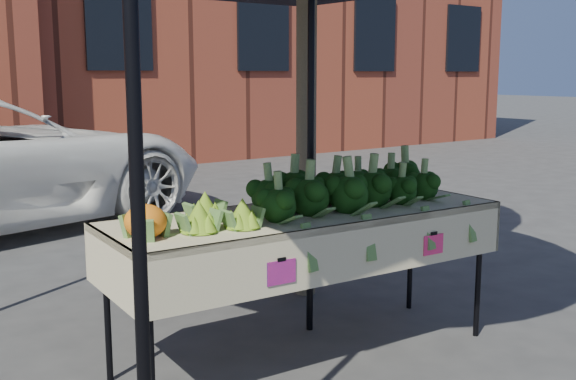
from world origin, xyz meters
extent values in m
plane|color=#323235|center=(0.00, 0.00, 0.00)|extent=(90.00, 90.00, 0.00)
cube|color=beige|center=(0.13, 0.12, 0.45)|extent=(2.44, 0.95, 0.90)
cube|color=#F22D8C|center=(-0.31, -0.28, 0.70)|extent=(0.17, 0.01, 0.12)
cube|color=#EB2C6B|center=(0.75, -0.28, 0.70)|extent=(0.17, 0.01, 0.12)
ellipsoid|color=black|center=(0.45, 0.15, 1.04)|extent=(1.49, 0.59, 0.28)
ellipsoid|color=#81BB2C|center=(-0.54, 0.11, 1.01)|extent=(0.45, 0.49, 0.22)
ellipsoid|color=orange|center=(-0.92, 0.07, 1.00)|extent=(0.22, 0.22, 0.19)
camera|label=1|loc=(-2.30, -2.99, 1.70)|focal=42.84mm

